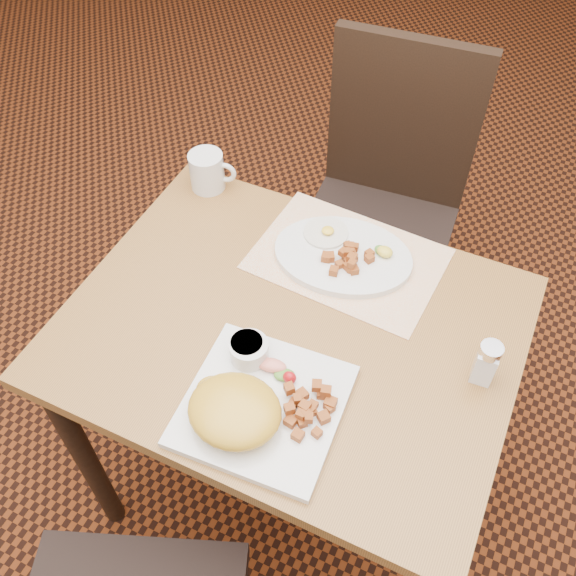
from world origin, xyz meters
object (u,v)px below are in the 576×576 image
at_px(plate_oval, 343,256).
at_px(coffee_mug, 208,171).
at_px(chair_far, 385,196).
at_px(salt_shaker, 486,362).
at_px(table, 290,356).
at_px(plate_square, 263,405).

height_order(plate_oval, coffee_mug, coffee_mug).
bearing_deg(chair_far, salt_shaker, 117.02).
xyz_separation_m(plate_oval, coffee_mug, (-0.39, 0.09, 0.04)).
height_order(chair_far, salt_shaker, chair_far).
bearing_deg(coffee_mug, plate_oval, -12.70).
bearing_deg(table, plate_square, -79.73).
distance_m(table, plate_square, 0.23).
bearing_deg(salt_shaker, chair_far, 121.40).
height_order(plate_square, salt_shaker, salt_shaker).
distance_m(chair_far, plate_oval, 0.52).
relative_size(chair_far, plate_oval, 3.19).
distance_m(chair_far, coffee_mug, 0.57).
bearing_deg(plate_square, salt_shaker, 34.09).
height_order(chair_far, coffee_mug, chair_far).
xyz_separation_m(table, plate_square, (0.03, -0.19, 0.12)).
relative_size(plate_square, plate_oval, 0.92).
height_order(table, salt_shaker, salt_shaker).
bearing_deg(chair_far, plate_oval, 90.60).
distance_m(plate_oval, coffee_mug, 0.40).
bearing_deg(coffee_mug, chair_far, 47.96).
xyz_separation_m(plate_oval, salt_shaker, (0.35, -0.17, 0.04)).
height_order(plate_square, coffee_mug, coffee_mug).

